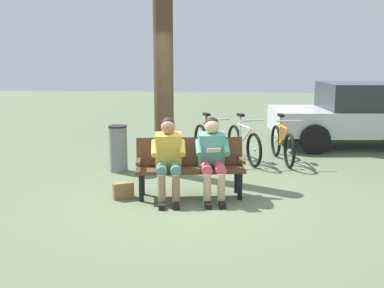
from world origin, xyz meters
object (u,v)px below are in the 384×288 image
(bicycle_black, at_px, (244,144))
(parked_car, at_px, (367,113))
(tree_trunk, at_px, (164,89))
(bench, at_px, (190,163))
(person_reading, at_px, (212,155))
(handbag, at_px, (123,190))
(person_companion, at_px, (168,155))
(litter_bin, at_px, (118,149))
(bicycle_blue, at_px, (210,143))
(bicycle_orange, at_px, (282,144))

(bicycle_black, distance_m, parked_car, 3.46)
(tree_trunk, bearing_deg, bench, 113.83)
(person_reading, relative_size, bicycle_black, 0.76)
(handbag, relative_size, tree_trunk, 0.10)
(person_companion, height_order, tree_trunk, tree_trunk)
(litter_bin, bearing_deg, bench, 136.99)
(tree_trunk, relative_size, bicycle_black, 1.89)
(tree_trunk, bearing_deg, litter_bin, -1.64)
(person_reading, relative_size, person_companion, 1.00)
(bench, bearing_deg, litter_bin, -51.22)
(litter_bin, height_order, bicycle_black, bicycle_black)
(person_companion, distance_m, bicycle_black, 2.82)
(bicycle_blue, distance_m, parked_car, 4.03)
(tree_trunk, distance_m, bicycle_blue, 1.75)
(person_reading, distance_m, person_companion, 0.64)
(bench, distance_m, person_reading, 0.39)
(bench, distance_m, bicycle_blue, 2.40)
(bicycle_orange, bearing_deg, handbag, -54.07)
(person_reading, relative_size, tree_trunk, 0.40)
(bench, relative_size, bicycle_blue, 1.07)
(tree_trunk, xyz_separation_m, litter_bin, (0.85, -0.02, -1.08))
(handbag, relative_size, bicycle_blue, 0.19)
(parked_car, bearing_deg, person_companion, 42.63)
(tree_trunk, relative_size, bicycle_blue, 1.95)
(bench, height_order, tree_trunk, tree_trunk)
(handbag, height_order, bicycle_black, bicycle_black)
(litter_bin, distance_m, bicycle_black, 2.51)
(person_companion, relative_size, bicycle_black, 0.76)
(handbag, bearing_deg, bicycle_black, -125.74)
(person_companion, relative_size, bicycle_blue, 0.78)
(bench, relative_size, person_reading, 1.38)
(bicycle_blue, bearing_deg, handbag, -48.99)
(bicycle_orange, bearing_deg, bicycle_blue, -100.12)
(person_companion, xyz_separation_m, bicycle_orange, (-1.93, -2.56, -0.30))
(bicycle_black, height_order, bicycle_blue, same)
(bench, distance_m, handbag, 1.07)
(parked_car, bearing_deg, bicycle_blue, 22.05)
(bicycle_orange, relative_size, bicycle_black, 1.05)
(person_reading, height_order, litter_bin, person_reading)
(bench, bearing_deg, bicycle_blue, -102.69)
(handbag, relative_size, parked_car, 0.07)
(person_reading, distance_m, parked_car, 5.50)
(bicycle_black, bearing_deg, parked_car, 101.45)
(tree_trunk, distance_m, parked_car, 5.26)
(bench, height_order, person_reading, person_reading)
(bench, bearing_deg, tree_trunk, -74.37)
(person_companion, height_order, parked_car, parked_car)
(litter_bin, bearing_deg, bicycle_orange, -161.57)
(handbag, xyz_separation_m, tree_trunk, (-0.40, -1.53, 1.39))
(bicycle_orange, xyz_separation_m, parked_car, (-2.13, -1.83, 0.41))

